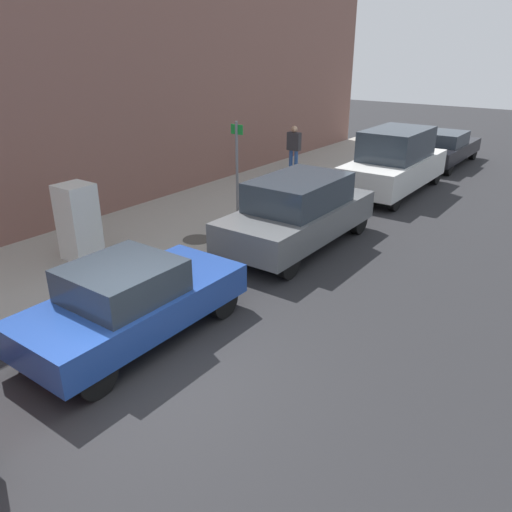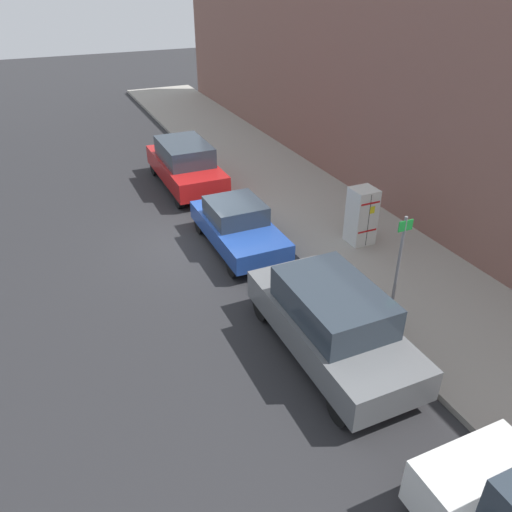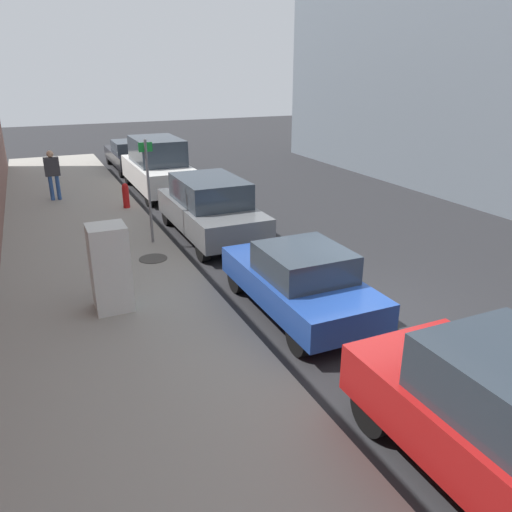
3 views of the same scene
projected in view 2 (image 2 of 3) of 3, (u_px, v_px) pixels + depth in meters
The scene contains 9 objects.
ground_plane at pixel (196, 245), 15.35m from camera, with size 80.00×80.00×0.00m, color #28282B.
sidewalk_slab at pixel (323, 216), 16.91m from camera, with size 4.28×44.00×0.15m, color #9E998E.
building_facade_near at pixel (414, 99), 16.17m from camera, with size 1.94×39.60×7.39m, color #7F564C.
discarded_refrigerator at pixel (361, 216), 14.80m from camera, with size 0.71×0.72×1.71m.
manhole_cover at pixel (367, 291), 12.89m from camera, with size 0.70×0.70×0.02m, color #47443F.
street_sign_post at pixel (398, 267), 11.00m from camera, with size 0.36×0.07×2.77m.
parked_suv_red at pixel (185, 164), 18.91m from camera, with size 1.87×4.72×1.76m.
parked_hatchback_blue at pixel (238, 226), 14.89m from camera, with size 1.74×3.97×1.42m.
parked_suv_gray at pixel (331, 320), 10.65m from camera, with size 1.90×4.65×1.74m.
Camera 2 is at (3.81, 12.99, 7.47)m, focal length 35.00 mm.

